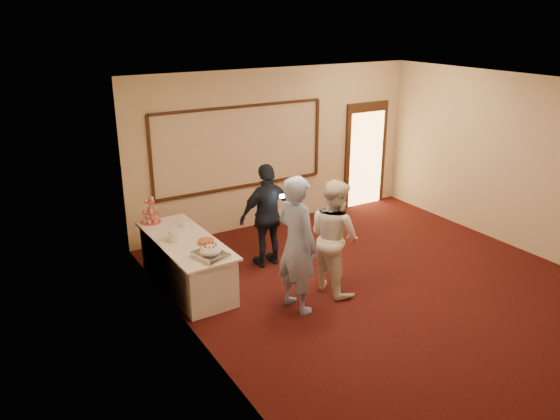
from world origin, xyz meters
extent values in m
plane|color=black|center=(0.00, 0.00, 0.00)|extent=(7.00, 7.00, 0.00)
cube|color=beige|center=(0.00, 3.50, 1.50)|extent=(6.00, 0.04, 3.00)
cube|color=beige|center=(-3.00, 0.00, 1.50)|extent=(0.04, 7.00, 3.00)
cube|color=beige|center=(3.00, 0.00, 1.50)|extent=(0.04, 7.00, 3.00)
cube|color=white|center=(0.00, 0.00, 3.00)|extent=(6.00, 7.00, 0.04)
cube|color=black|center=(-0.80, 3.47, 0.85)|extent=(3.40, 0.04, 0.05)
cube|color=black|center=(-0.80, 3.47, 2.35)|extent=(3.40, 0.04, 0.05)
cube|color=black|center=(-2.50, 3.47, 1.60)|extent=(0.05, 0.04, 1.50)
cube|color=black|center=(0.90, 3.47, 1.60)|extent=(0.05, 0.04, 1.50)
cube|color=black|center=(2.15, 3.46, 1.10)|extent=(1.05, 0.06, 2.20)
cube|color=#FFBF66|center=(2.15, 3.43, 1.00)|extent=(0.85, 0.02, 2.00)
cube|color=white|center=(-2.59, 1.79, 0.37)|extent=(0.79, 2.03, 0.74)
cube|color=white|center=(-2.59, 1.79, 0.76)|extent=(0.88, 2.14, 0.03)
cube|color=#B3B6BA|center=(-2.52, 1.01, 0.79)|extent=(0.46, 0.53, 0.04)
ellipsoid|color=silver|center=(-2.52, 1.01, 0.88)|extent=(0.30, 0.30, 0.13)
cube|color=silver|center=(-2.42, 1.15, 0.81)|extent=(0.22, 0.26, 0.01)
cylinder|color=#D23E5B|center=(-2.81, 2.72, 0.99)|extent=(0.02, 0.02, 0.43)
cylinder|color=#D23E5B|center=(-2.81, 2.72, 0.78)|extent=(0.32, 0.32, 0.01)
cylinder|color=#D23E5B|center=(-2.81, 2.72, 0.95)|extent=(0.25, 0.25, 0.01)
cylinder|color=#D23E5B|center=(-2.81, 2.72, 1.12)|extent=(0.17, 0.17, 0.01)
cylinder|color=white|center=(-2.72, 1.80, 0.85)|extent=(0.20, 0.20, 0.16)
cylinder|color=white|center=(-2.72, 1.80, 0.94)|extent=(0.21, 0.21, 0.01)
cylinder|color=white|center=(-2.48, 2.10, 0.85)|extent=(0.19, 0.19, 0.16)
cylinder|color=white|center=(-2.48, 2.10, 0.93)|extent=(0.20, 0.20, 0.01)
cylinder|color=white|center=(-2.38, 1.48, 0.78)|extent=(0.27, 0.27, 0.01)
cylinder|color=#984F26|center=(-2.38, 1.48, 0.80)|extent=(0.24, 0.24, 0.04)
imported|color=#93B1E8|center=(-1.51, 0.38, 0.98)|extent=(0.58, 0.78, 1.95)
imported|color=white|center=(-0.75, 0.56, 0.86)|extent=(0.74, 0.90, 1.73)
imported|color=black|center=(-1.14, 1.84, 0.86)|extent=(1.01, 0.44, 1.71)
cube|color=white|center=(-1.05, 1.55, 1.25)|extent=(0.08, 0.06, 0.05)
camera|label=1|loc=(-5.16, -5.36, 3.94)|focal=35.00mm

